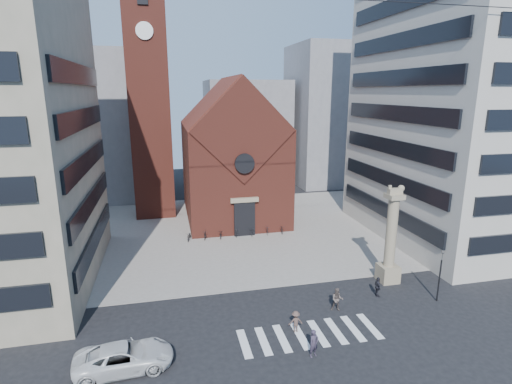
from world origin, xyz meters
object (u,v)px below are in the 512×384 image
traffic_light (440,275)px  pedestrian_2 (378,287)px  white_car (124,357)px  pedestrian_0 (314,343)px  lion_column (390,244)px  pedestrian_1 (337,300)px  scooter_0 (189,236)px

traffic_light → pedestrian_2: size_ratio=2.58×
white_car → pedestrian_0: 11.53m
pedestrian_0 → pedestrian_2: 9.79m
lion_column → pedestrian_1: (-6.35, -3.54, -2.54)m
white_car → pedestrian_1: 15.46m
pedestrian_0 → traffic_light: bearing=-1.8°
pedestrian_1 → pedestrian_2: size_ratio=1.10×
traffic_light → pedestrian_2: traffic_light is taller
pedestrian_1 → scooter_0: 20.00m
pedestrian_1 → pedestrian_2: 4.29m
scooter_0 → pedestrian_2: bearing=-36.3°
pedestrian_0 → scooter_0: bearing=84.8°
lion_column → white_car: size_ratio=1.51×
white_car → traffic_light: bearing=-87.2°
pedestrian_1 → pedestrian_0: bearing=-108.5°
traffic_light → scooter_0: size_ratio=2.44×
pedestrian_0 → lion_column: bearing=18.2°
white_car → scooter_0: 21.24m
white_car → scooter_0: size_ratio=3.26×
lion_column → pedestrian_2: size_ratio=5.21×
traffic_light → pedestrian_1: (-8.34, 0.46, -1.37)m
traffic_light → scooter_0: 25.59m
white_car → pedestrian_0: size_ratio=3.14×
traffic_light → pedestrian_0: traffic_light is taller
scooter_0 → white_car: bearing=-91.6°
traffic_light → pedestrian_0: size_ratio=2.36×
traffic_light → white_car: traffic_light is taller
white_car → scooter_0: (5.13, 20.60, -0.28)m
lion_column → scooter_0: bearing=139.8°
traffic_light → pedestrian_1: traffic_light is taller
lion_column → scooter_0: size_ratio=4.93×
pedestrian_0 → pedestrian_1: 5.95m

